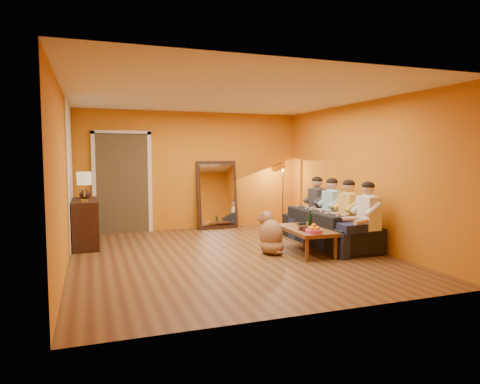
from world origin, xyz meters
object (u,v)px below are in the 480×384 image
object	(u,v)px
person_far_left	(368,219)
tumbler	(309,224)
coffee_table	(306,241)
person_far_right	(318,207)
laptop	(306,224)
table_lamp	(84,187)
person_mid_left	(349,215)
person_mid_right	(332,211)
wine_bottle	(310,219)
floor_lamp	(283,196)
mirror_frame	(217,195)
dog	(271,232)
vase	(85,193)
sofa	(329,227)
sideboard	(86,223)

from	to	relation	value
person_far_left	tumbler	distance (m)	0.99
coffee_table	person_far_right	distance (m)	1.48
laptop	table_lamp	bearing A→B (deg)	146.51
person_mid_left	table_lamp	bearing A→B (deg)	161.52
table_lamp	tumbler	distance (m)	3.93
person_mid_right	wine_bottle	bearing A→B (deg)	-142.19
tumbler	laptop	xyz separation A→B (m)	(0.06, 0.23, -0.03)
coffee_table	person_mid_right	bearing A→B (deg)	35.65
person_far_right	laptop	size ratio (longest dim) A/B	3.86
floor_lamp	wine_bottle	bearing A→B (deg)	-113.77
mirror_frame	dog	distance (m)	2.73
person_far_left	person_far_right	xyz separation A→B (m)	(0.00, 1.65, 0.00)
mirror_frame	dog	bearing A→B (deg)	-86.78
mirror_frame	person_far_right	xyz separation A→B (m)	(1.58, -1.74, -0.15)
laptop	vase	xyz separation A→B (m)	(-3.69, 1.69, 0.52)
table_lamp	vase	bearing A→B (deg)	90.00
person_far_left	laptop	xyz separation A→B (m)	(-0.68, 0.87, -0.18)
table_lamp	person_far_left	world-z (taller)	table_lamp
table_lamp	laptop	world-z (taller)	table_lamp
person_mid_left	person_far_right	distance (m)	1.10
coffee_table	laptop	world-z (taller)	laptop
person_mid_right	laptop	distance (m)	0.74
sofa	sideboard	bearing A→B (deg)	72.82
sofa	person_far_right	bearing A→B (deg)	-11.31
dog	person_far_right	xyz separation A→B (m)	(1.43, 0.96, 0.25)
dog	person_far_left	bearing A→B (deg)	-48.47
person_mid_left	sofa	bearing A→B (deg)	106.11
sofa	tumbler	size ratio (longest dim) A/B	23.87
table_lamp	person_far_right	xyz separation A→B (m)	(4.37, -0.36, -0.49)
mirror_frame	coffee_table	distance (m)	3.01
sideboard	sofa	bearing A→B (deg)	-17.18
person_far_right	vase	xyz separation A→B (m)	(-4.37, 0.91, 0.34)
table_lamp	wine_bottle	world-z (taller)	table_lamp
mirror_frame	tumbler	distance (m)	2.89
mirror_frame	laptop	world-z (taller)	mirror_frame
person_far_left	laptop	size ratio (longest dim) A/B	3.86
wine_bottle	person_far_left	bearing A→B (deg)	-29.96
sideboard	person_mid_right	world-z (taller)	person_mid_right
mirror_frame	person_far_left	world-z (taller)	mirror_frame
mirror_frame	wine_bottle	world-z (taller)	mirror_frame
floor_lamp	wine_bottle	world-z (taller)	floor_lamp
floor_lamp	person_mid_left	size ratio (longest dim) A/B	1.18
table_lamp	laptop	bearing A→B (deg)	-17.21
mirror_frame	sideboard	bearing A→B (deg)	-158.84
sideboard	table_lamp	size ratio (longest dim) A/B	2.31
table_lamp	coffee_table	world-z (taller)	table_lamp
floor_lamp	person_mid_right	world-z (taller)	floor_lamp
sofa	person_far_right	world-z (taller)	person_far_right
table_lamp	tumbler	world-z (taller)	table_lamp
floor_lamp	laptop	xyz separation A→B (m)	(-0.58, -2.19, -0.29)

